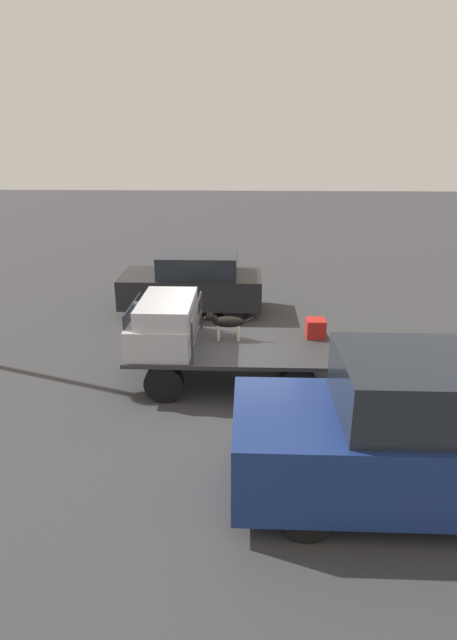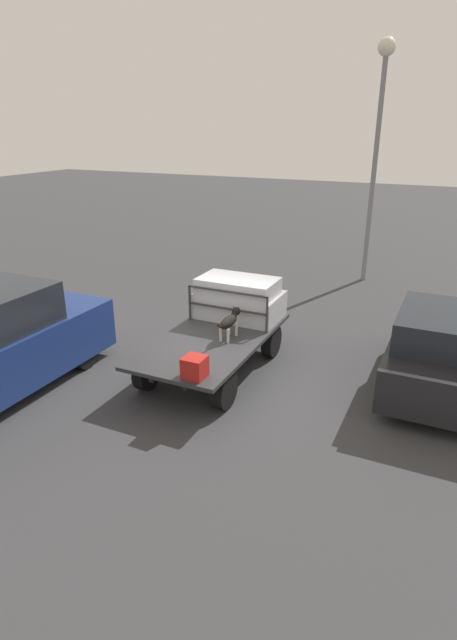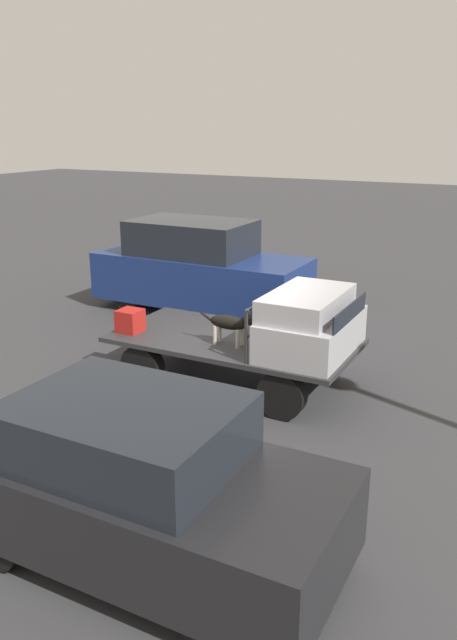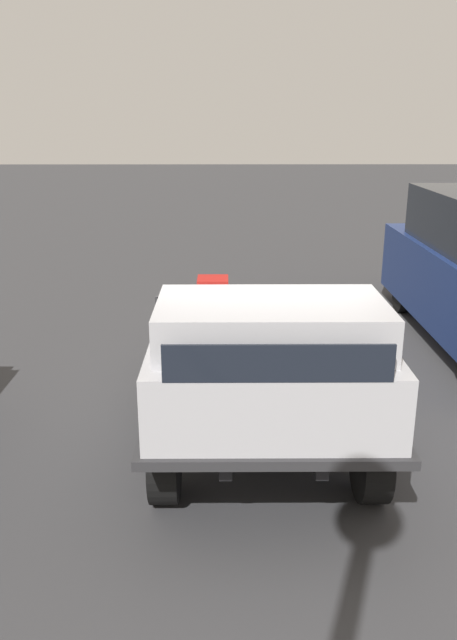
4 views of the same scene
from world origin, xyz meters
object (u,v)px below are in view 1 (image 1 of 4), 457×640
at_px(flatbed_truck, 232,355).
at_px(dog, 225,322).
at_px(parked_sedan, 193,283).
at_px(parked_pickup_far, 424,434).
at_px(cargo_crate, 316,328).

xyz_separation_m(flatbed_truck, dog, (0.15, -0.33, 0.59)).
bearing_deg(parked_sedan, flatbed_truck, 99.28).
bearing_deg(dog, parked_pickup_far, 135.04).
xyz_separation_m(parked_sedan, parked_pickup_far, (-3.96, 7.97, 0.19)).
bearing_deg(flatbed_truck, cargo_crate, -163.57).
distance_m(flatbed_truck, cargo_crate, 1.88).
bearing_deg(parked_sedan, cargo_crate, 120.89).
bearing_deg(cargo_crate, dog, 5.65).
bearing_deg(cargo_crate, flatbed_truck, 16.43).
distance_m(dog, cargo_crate, 1.93).
relative_size(flatbed_truck, dog, 3.93).
bearing_deg(cargo_crate, parked_pickup_far, 103.28).
bearing_deg(parked_pickup_far, flatbed_truck, -44.28).
height_order(flatbed_truck, cargo_crate, cargo_crate).
bearing_deg(parked_sedan, parked_pickup_far, 110.03).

